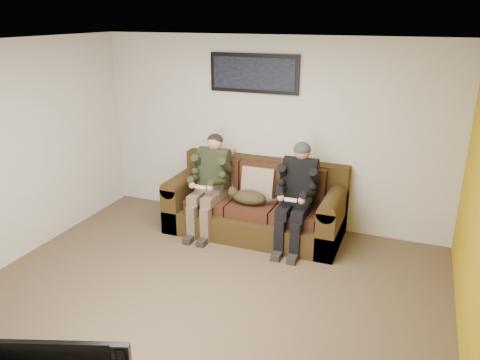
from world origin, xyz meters
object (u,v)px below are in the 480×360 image
at_px(sofa, 257,206).
at_px(framed_poster, 254,73).
at_px(person_right, 297,189).
at_px(cat, 248,197).
at_px(person_left, 210,178).

relative_size(sofa, framed_poster, 1.88).
relative_size(person_right, cat, 2.03).
relative_size(person_left, framed_poster, 1.06).
bearing_deg(person_left, person_right, 0.02).
distance_m(cat, framed_poster, 1.65).
bearing_deg(cat, person_left, 176.86).
bearing_deg(person_left, framed_poster, 54.98).
bearing_deg(framed_poster, cat, -76.27).
bearing_deg(sofa, framed_poster, 117.63).
relative_size(person_left, person_right, 0.99).
bearing_deg(cat, framed_poster, 103.73).
bearing_deg(framed_poster, person_left, -125.02).
height_order(person_right, cat, person_right).
bearing_deg(sofa, cat, -102.63).
height_order(sofa, framed_poster, framed_poster).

